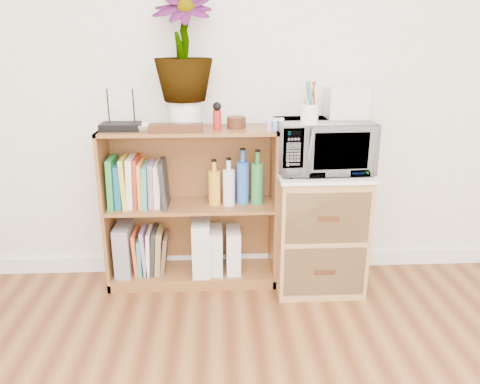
{
  "coord_description": "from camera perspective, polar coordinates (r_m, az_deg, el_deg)",
  "views": [
    {
      "loc": [
        -0.19,
        -0.52,
        1.43
      ],
      "look_at": [
        -0.07,
        1.95,
        0.62
      ],
      "focal_mm": 35.0,
      "sensor_mm": 36.0,
      "label": 1
    }
  ],
  "objects": [
    {
      "name": "small_appliance",
      "position": [
        2.74,
        12.77,
        10.59
      ],
      "size": [
        0.21,
        0.18,
        0.17
      ],
      "primitive_type": "cube",
      "color": "silver",
      "rests_on": "microwave"
    },
    {
      "name": "router",
      "position": [
        2.69,
        -14.34,
        7.74
      ],
      "size": [
        0.21,
        0.15,
        0.04
      ],
      "primitive_type": "cube",
      "color": "black",
      "rests_on": "bookshelf"
    },
    {
      "name": "trinket_box",
      "position": [
        2.57,
        -7.82,
        7.73
      ],
      "size": [
        0.29,
        0.07,
        0.05
      ],
      "primitive_type": "cube",
      "color": "#381A0F",
      "rests_on": "bookshelf"
    },
    {
      "name": "kokeshi_doll",
      "position": [
        2.61,
        -2.8,
        8.74
      ],
      "size": [
        0.05,
        0.05,
        0.11
      ],
      "primitive_type": "cylinder",
      "color": "maroon",
      "rests_on": "bookshelf"
    },
    {
      "name": "liquor_bottles",
      "position": [
        2.74,
        1.33,
        1.53
      ],
      "size": [
        0.49,
        0.07,
        0.32
      ],
      "color": "gold",
      "rests_on": "bookshelf"
    },
    {
      "name": "magazine_holder_mid",
      "position": [
        2.88,
        -3.03,
        -7.01
      ],
      "size": [
        0.09,
        0.22,
        0.27
      ],
      "primitive_type": "cube",
      "color": "silver",
      "rests_on": "bookshelf"
    },
    {
      "name": "microwave",
      "position": [
        2.66,
        10.08,
        5.56
      ],
      "size": [
        0.53,
        0.37,
        0.28
      ],
      "primitive_type": "imported",
      "rotation": [
        0.0,
        0.0,
        0.05
      ],
      "color": "silver",
      "rests_on": "wicker_unit"
    },
    {
      "name": "wooden_bowl",
      "position": [
        2.67,
        -0.44,
        8.47
      ],
      "size": [
        0.11,
        0.11,
        0.06
      ],
      "primitive_type": "cylinder",
      "color": "#361A0E",
      "rests_on": "bookshelf"
    },
    {
      "name": "magazine_holder_right",
      "position": [
        2.88,
        -0.83,
        -7.03
      ],
      "size": [
        0.08,
        0.21,
        0.27
      ],
      "primitive_type": "cube",
      "color": "silver",
      "rests_on": "bookshelf"
    },
    {
      "name": "skirting_board",
      "position": [
        3.09,
        0.99,
        -8.37
      ],
      "size": [
        4.0,
        0.02,
        0.1
      ],
      "primitive_type": "cube",
      "color": "white",
      "rests_on": "ground"
    },
    {
      "name": "cookbooks",
      "position": [
        2.77,
        -12.3,
        1.07
      ],
      "size": [
        0.34,
        0.2,
        0.29
      ],
      "color": "#228237",
      "rests_on": "bookshelf"
    },
    {
      "name": "white_bowl",
      "position": [
        2.66,
        -11.65,
        7.73
      ],
      "size": [
        0.13,
        0.13,
        0.03
      ],
      "primitive_type": "imported",
      "color": "white",
      "rests_on": "bookshelf"
    },
    {
      "name": "file_box",
      "position": [
        2.94,
        -13.89,
        -6.68
      ],
      "size": [
        0.09,
        0.24,
        0.3
      ],
      "primitive_type": "cube",
      "color": "gray",
      "rests_on": "bookshelf"
    },
    {
      "name": "plant_pot",
      "position": [
        2.67,
        -6.7,
        9.35
      ],
      "size": [
        0.18,
        0.18,
        0.15
      ],
      "primitive_type": "cylinder",
      "color": "white",
      "rests_on": "bookshelf"
    },
    {
      "name": "paint_jars",
      "position": [
        2.59,
        4.3,
        8.02
      ],
      "size": [
        0.11,
        0.04,
        0.05
      ],
      "primitive_type": "cube",
      "color": "#CE7293",
      "rests_on": "bookshelf"
    },
    {
      "name": "potted_plant",
      "position": [
        2.64,
        -7.0,
        17.13
      ],
      "size": [
        0.32,
        0.32,
        0.57
      ],
      "primitive_type": "imported",
      "color": "#447C31",
      "rests_on": "plant_pot"
    },
    {
      "name": "wicker_unit",
      "position": [
        2.83,
        9.46,
        -4.58
      ],
      "size": [
        0.5,
        0.45,
        0.7
      ],
      "primitive_type": "cube",
      "color": "#9E7542",
      "rests_on": "ground"
    },
    {
      "name": "magazine_holder_left",
      "position": [
        2.87,
        -4.72,
        -6.5
      ],
      "size": [
        0.1,
        0.27,
        0.33
      ],
      "primitive_type": "cube",
      "color": "silver",
      "rests_on": "bookshelf"
    },
    {
      "name": "bookshelf",
      "position": [
        2.79,
        -5.96,
        -1.96
      ],
      "size": [
        1.0,
        0.3,
        0.95
      ],
      "primitive_type": "cube",
      "color": "brown",
      "rests_on": "ground"
    },
    {
      "name": "pen_cup",
      "position": [
        2.52,
        8.47,
        9.38
      ],
      "size": [
        0.09,
        0.09,
        0.1
      ],
      "primitive_type": "cylinder",
      "color": "white",
      "rests_on": "microwave"
    },
    {
      "name": "lower_books",
      "position": [
        2.92,
        -10.79,
        -7.07
      ],
      "size": [
        0.21,
        0.19,
        0.28
      ],
      "color": "#E55728",
      "rests_on": "bookshelf"
    }
  ]
}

